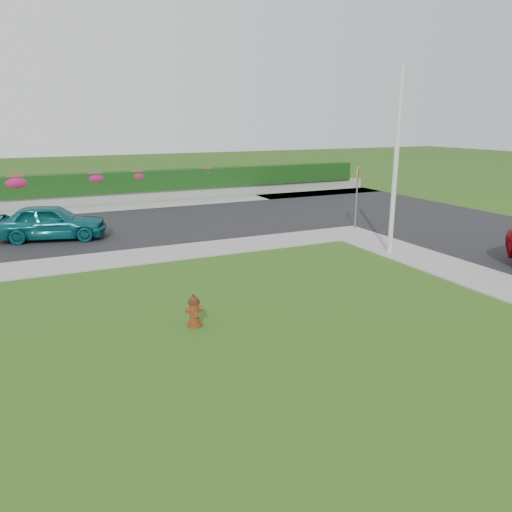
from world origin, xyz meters
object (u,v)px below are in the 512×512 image
sedan_teal (51,222)px  utility_pole (396,164)px  fire_hydrant (194,311)px  stop_sign (357,183)px

sedan_teal → utility_pole: 12.66m
utility_pole → fire_hydrant: bearing=-158.8°
utility_pole → stop_sign: size_ratio=2.35×
sedan_teal → utility_pole: utility_pole is taller
fire_hydrant → stop_sign: bearing=42.8°
stop_sign → fire_hydrant: bearing=-168.2°
fire_hydrant → stop_sign: (9.27, 6.83, 1.57)m
fire_hydrant → stop_sign: 11.62m
sedan_teal → stop_sign: bearing=-91.3°
fire_hydrant → utility_pole: bearing=27.6°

